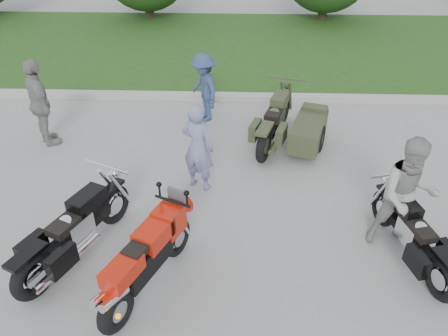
{
  "coord_description": "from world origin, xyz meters",
  "views": [
    {
      "loc": [
        0.68,
        -4.7,
        4.99
      ],
      "look_at": [
        0.46,
        1.52,
        0.8
      ],
      "focal_mm": 35.0,
      "sensor_mm": 36.0,
      "label": 1
    }
  ],
  "objects_px": {
    "cruiser_right": "(415,239)",
    "person_denim": "(204,88)",
    "person_stripe": "(198,147)",
    "person_back": "(40,104)",
    "cruiser_left": "(72,234)",
    "sportbike_red": "(146,258)",
    "person_grey": "(408,195)",
    "cruiser_sidecar": "(294,128)"
  },
  "relations": [
    {
      "from": "cruiser_right",
      "to": "person_denim",
      "type": "distance_m",
      "value": 5.8
    },
    {
      "from": "person_stripe",
      "to": "person_back",
      "type": "distance_m",
      "value": 3.79
    },
    {
      "from": "cruiser_left",
      "to": "person_stripe",
      "type": "xyz_separation_m",
      "value": [
        1.75,
        1.97,
        0.37
      ]
    },
    {
      "from": "sportbike_red",
      "to": "cruiser_right",
      "type": "xyz_separation_m",
      "value": [
        3.94,
        0.71,
        -0.16
      ]
    },
    {
      "from": "sportbike_red",
      "to": "cruiser_left",
      "type": "bearing_deg",
      "value": 179.8
    },
    {
      "from": "sportbike_red",
      "to": "cruiser_left",
      "type": "distance_m",
      "value": 1.36
    },
    {
      "from": "cruiser_left",
      "to": "person_grey",
      "type": "bearing_deg",
      "value": 30.59
    },
    {
      "from": "person_denim",
      "to": "cruiser_right",
      "type": "bearing_deg",
      "value": 7.61
    },
    {
      "from": "person_stripe",
      "to": "person_back",
      "type": "bearing_deg",
      "value": 1.27
    },
    {
      "from": "cruiser_right",
      "to": "person_stripe",
      "type": "bearing_deg",
      "value": 137.92
    },
    {
      "from": "sportbike_red",
      "to": "person_grey",
      "type": "bearing_deg",
      "value": 40.26
    },
    {
      "from": "cruiser_sidecar",
      "to": "cruiser_left",
      "type": "bearing_deg",
      "value": -118.26
    },
    {
      "from": "cruiser_sidecar",
      "to": "person_grey",
      "type": "bearing_deg",
      "value": -47.25
    },
    {
      "from": "cruiser_left",
      "to": "person_grey",
      "type": "distance_m",
      "value": 5.11
    },
    {
      "from": "sportbike_red",
      "to": "person_denim",
      "type": "bearing_deg",
      "value": 109.8
    },
    {
      "from": "person_stripe",
      "to": "cruiser_sidecar",
      "type": "bearing_deg",
      "value": -116.66
    },
    {
      "from": "person_back",
      "to": "cruiser_right",
      "type": "bearing_deg",
      "value": -153.41
    },
    {
      "from": "cruiser_left",
      "to": "person_stripe",
      "type": "relative_size",
      "value": 1.35
    },
    {
      "from": "cruiser_sidecar",
      "to": "person_back",
      "type": "distance_m",
      "value": 5.43
    },
    {
      "from": "cruiser_left",
      "to": "person_back",
      "type": "distance_m",
      "value": 3.9
    },
    {
      "from": "person_denim",
      "to": "sportbike_red",
      "type": "bearing_deg",
      "value": -34.32
    },
    {
      "from": "person_stripe",
      "to": "person_grey",
      "type": "xyz_separation_m",
      "value": [
        3.31,
        -1.44,
        0.1
      ]
    },
    {
      "from": "cruiser_left",
      "to": "cruiser_right",
      "type": "distance_m",
      "value": 5.17
    },
    {
      "from": "cruiser_right",
      "to": "person_back",
      "type": "bearing_deg",
      "value": 140.3
    },
    {
      "from": "person_stripe",
      "to": "person_back",
      "type": "height_order",
      "value": "person_back"
    },
    {
      "from": "cruiser_sidecar",
      "to": "person_stripe",
      "type": "relative_size",
      "value": 1.41
    },
    {
      "from": "person_stripe",
      "to": "person_grey",
      "type": "height_order",
      "value": "person_grey"
    },
    {
      "from": "cruiser_left",
      "to": "cruiser_sidecar",
      "type": "xyz_separation_m",
      "value": [
        3.68,
        3.52,
        -0.04
      ]
    },
    {
      "from": "cruiser_left",
      "to": "person_stripe",
      "type": "bearing_deg",
      "value": 73.04
    },
    {
      "from": "cruiser_left",
      "to": "person_grey",
      "type": "xyz_separation_m",
      "value": [
        5.06,
        0.53,
        0.47
      ]
    },
    {
      "from": "person_back",
      "to": "person_stripe",
      "type": "bearing_deg",
      "value": -150.97
    },
    {
      "from": "cruiser_right",
      "to": "sportbike_red",
      "type": "bearing_deg",
      "value": 176.21
    },
    {
      "from": "cruiser_sidecar",
      "to": "person_stripe",
      "type": "height_order",
      "value": "person_stripe"
    },
    {
      "from": "cruiser_left",
      "to": "person_back",
      "type": "bearing_deg",
      "value": 141.08
    },
    {
      "from": "cruiser_right",
      "to": "cruiser_left",
      "type": "bearing_deg",
      "value": 167.63
    },
    {
      "from": "cruiser_left",
      "to": "person_back",
      "type": "xyz_separation_m",
      "value": [
        -1.73,
        3.47,
        0.47
      ]
    },
    {
      "from": "sportbike_red",
      "to": "cruiser_right",
      "type": "height_order",
      "value": "sportbike_red"
    },
    {
      "from": "cruiser_left",
      "to": "person_denim",
      "type": "distance_m",
      "value": 5.03
    },
    {
      "from": "person_stripe",
      "to": "cruiser_left",
      "type": "bearing_deg",
      "value": 73.0
    },
    {
      "from": "cruiser_left",
      "to": "cruiser_right",
      "type": "xyz_separation_m",
      "value": [
        5.17,
        0.15,
        -0.05
      ]
    },
    {
      "from": "person_grey",
      "to": "person_stripe",
      "type": "bearing_deg",
      "value": 158.66
    },
    {
      "from": "person_stripe",
      "to": "person_denim",
      "type": "height_order",
      "value": "person_stripe"
    }
  ]
}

